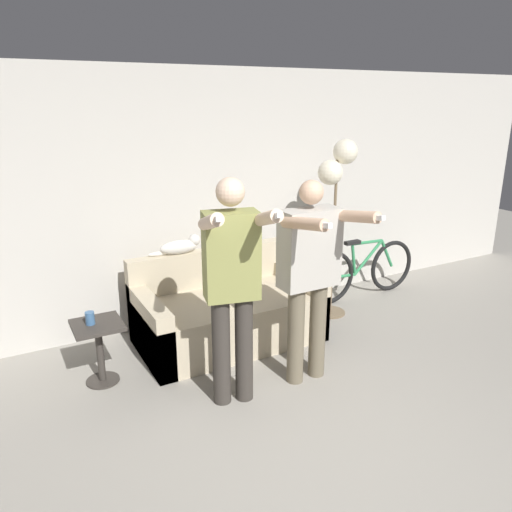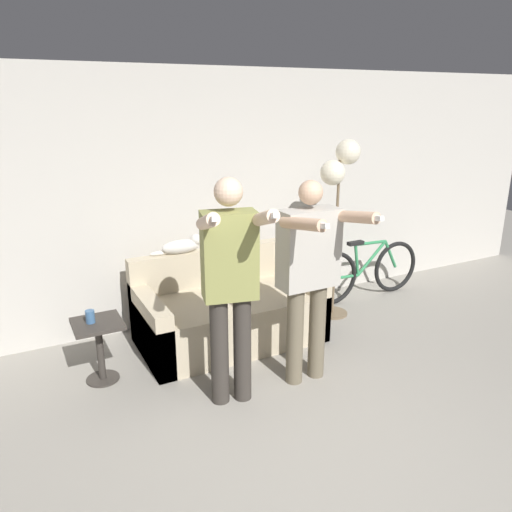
{
  "view_description": "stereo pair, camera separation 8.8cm",
  "coord_description": "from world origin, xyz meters",
  "px_view_note": "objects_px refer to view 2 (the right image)",
  "views": [
    {
      "loc": [
        -1.75,
        -1.7,
        2.29
      ],
      "look_at": [
        0.2,
        1.88,
        1.0
      ],
      "focal_mm": 35.0,
      "sensor_mm": 36.0,
      "label": 1
    },
    {
      "loc": [
        -1.67,
        -1.74,
        2.29
      ],
      "look_at": [
        0.2,
        1.88,
        1.0
      ],
      "focal_mm": 35.0,
      "sensor_mm": 36.0,
      "label": 2
    }
  ],
  "objects_px": {
    "cat": "(182,246)",
    "bicycle": "(365,271)",
    "person_left": "(230,279)",
    "person_right": "(309,269)",
    "floor_lamp": "(340,175)",
    "side_table": "(99,340)",
    "cup": "(90,317)",
    "couch": "(228,313)"
  },
  "relations": [
    {
      "from": "person_left",
      "to": "cup",
      "type": "relative_size",
      "value": 16.58
    },
    {
      "from": "cup",
      "to": "person_right",
      "type": "bearing_deg",
      "value": -26.64
    },
    {
      "from": "cat",
      "to": "bicycle",
      "type": "distance_m",
      "value": 2.29
    },
    {
      "from": "person_right",
      "to": "cat",
      "type": "relative_size",
      "value": 3.25
    },
    {
      "from": "side_table",
      "to": "person_right",
      "type": "bearing_deg",
      "value": -26.96
    },
    {
      "from": "couch",
      "to": "bicycle",
      "type": "xyz_separation_m",
      "value": [
        1.9,
        0.24,
        0.05
      ]
    },
    {
      "from": "person_right",
      "to": "floor_lamp",
      "type": "distance_m",
      "value": 1.52
    },
    {
      "from": "couch",
      "to": "floor_lamp",
      "type": "height_order",
      "value": "floor_lamp"
    },
    {
      "from": "cup",
      "to": "bicycle",
      "type": "bearing_deg",
      "value": 7.58
    },
    {
      "from": "cup",
      "to": "side_table",
      "type": "bearing_deg",
      "value": -15.55
    },
    {
      "from": "couch",
      "to": "cup",
      "type": "height_order",
      "value": "couch"
    },
    {
      "from": "person_right",
      "to": "side_table",
      "type": "xyz_separation_m",
      "value": [
        -1.55,
        0.79,
        -0.62
      ]
    },
    {
      "from": "person_right",
      "to": "bicycle",
      "type": "distance_m",
      "value": 2.14
    },
    {
      "from": "side_table",
      "to": "couch",
      "type": "bearing_deg",
      "value": 8.84
    },
    {
      "from": "floor_lamp",
      "to": "cup",
      "type": "height_order",
      "value": "floor_lamp"
    },
    {
      "from": "person_left",
      "to": "side_table",
      "type": "distance_m",
      "value": 1.33
    },
    {
      "from": "bicycle",
      "to": "cat",
      "type": "bearing_deg",
      "value": 176.76
    },
    {
      "from": "side_table",
      "to": "cup",
      "type": "height_order",
      "value": "cup"
    },
    {
      "from": "couch",
      "to": "cat",
      "type": "xyz_separation_m",
      "value": [
        -0.31,
        0.37,
        0.63
      ]
    },
    {
      "from": "person_right",
      "to": "floor_lamp",
      "type": "bearing_deg",
      "value": 44.57
    },
    {
      "from": "couch",
      "to": "bicycle",
      "type": "relative_size",
      "value": 1.11
    },
    {
      "from": "cup",
      "to": "bicycle",
      "type": "relative_size",
      "value": 0.07
    },
    {
      "from": "person_right",
      "to": "cup",
      "type": "xyz_separation_m",
      "value": [
        -1.59,
        0.8,
        -0.41
      ]
    },
    {
      "from": "person_left",
      "to": "couch",
      "type": "bearing_deg",
      "value": 80.12
    },
    {
      "from": "cup",
      "to": "bicycle",
      "type": "height_order",
      "value": "bicycle"
    },
    {
      "from": "person_left",
      "to": "floor_lamp",
      "type": "bearing_deg",
      "value": 43.64
    },
    {
      "from": "couch",
      "to": "floor_lamp",
      "type": "distance_m",
      "value": 1.8
    },
    {
      "from": "person_left",
      "to": "cup",
      "type": "distance_m",
      "value": 1.28
    },
    {
      "from": "side_table",
      "to": "bicycle",
      "type": "height_order",
      "value": "bicycle"
    },
    {
      "from": "person_right",
      "to": "side_table",
      "type": "bearing_deg",
      "value": 152.54
    },
    {
      "from": "person_left",
      "to": "bicycle",
      "type": "height_order",
      "value": "person_left"
    },
    {
      "from": "cat",
      "to": "bicycle",
      "type": "bearing_deg",
      "value": -3.24
    },
    {
      "from": "cup",
      "to": "bicycle",
      "type": "xyz_separation_m",
      "value": [
        3.21,
        0.43,
        -0.26
      ]
    },
    {
      "from": "cat",
      "to": "side_table",
      "type": "distance_m",
      "value": 1.23
    },
    {
      "from": "person_left",
      "to": "cat",
      "type": "distance_m",
      "value": 1.36
    },
    {
      "from": "cat",
      "to": "bicycle",
      "type": "height_order",
      "value": "cat"
    },
    {
      "from": "couch",
      "to": "person_left",
      "type": "xyz_separation_m",
      "value": [
        -0.41,
        -0.98,
        0.74
      ]
    },
    {
      "from": "person_right",
      "to": "cat",
      "type": "height_order",
      "value": "person_right"
    },
    {
      "from": "floor_lamp",
      "to": "person_left",
      "type": "bearing_deg",
      "value": -149.29
    },
    {
      "from": "side_table",
      "to": "cat",
      "type": "bearing_deg",
      "value": 30.73
    },
    {
      "from": "couch",
      "to": "person_right",
      "type": "xyz_separation_m",
      "value": [
        0.28,
        -0.98,
        0.72
      ]
    },
    {
      "from": "floor_lamp",
      "to": "side_table",
      "type": "distance_m",
      "value": 2.81
    }
  ]
}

